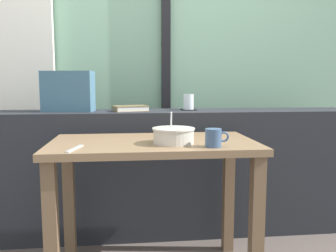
{
  "coord_description": "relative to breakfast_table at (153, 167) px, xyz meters",
  "views": [
    {
      "loc": [
        -0.15,
        -1.81,
        1.03
      ],
      "look_at": [
        0.09,
        0.3,
        0.76
      ],
      "focal_mm": 38.0,
      "sensor_mm": 36.0,
      "label": 1
    }
  ],
  "objects": [
    {
      "name": "dark_console_ledge",
      "position": [
        0.02,
        0.57,
        -0.17
      ],
      "size": [
        2.8,
        0.37,
        0.83
      ],
      "primitive_type": "cube",
      "color": "#23262B",
      "rests_on": "ground"
    },
    {
      "name": "window_divider_post",
      "position": [
        0.18,
        1.11,
        0.71
      ],
      "size": [
        0.07,
        0.05,
        2.6
      ],
      "primitive_type": "cube",
      "color": "black",
      "rests_on": "ground"
    },
    {
      "name": "throw_pillow",
      "position": [
        -0.51,
        0.57,
        0.37
      ],
      "size": [
        0.34,
        0.18,
        0.26
      ],
      "primitive_type": "cube",
      "rotation": [
        0.0,
        0.0,
        -0.14
      ],
      "color": "#426B84",
      "rests_on": "dark_console_ledge"
    },
    {
      "name": "outdoor_backdrop",
      "position": [
        0.02,
        1.18,
        0.81
      ],
      "size": [
        4.8,
        0.08,
        2.8
      ],
      "primitive_type": "cube",
      "color": "#84B293",
      "rests_on": "ground"
    },
    {
      "name": "soup_bowl",
      "position": [
        0.09,
        -0.08,
        0.17
      ],
      "size": [
        0.21,
        0.21,
        0.16
      ],
      "color": "beige",
      "rests_on": "breakfast_table"
    },
    {
      "name": "fork_utensil",
      "position": [
        -0.36,
        -0.19,
        0.14
      ],
      "size": [
        0.06,
        0.17,
        0.01
      ],
      "primitive_type": "cube",
      "rotation": [
        0.0,
        0.0,
        -0.24
      ],
      "color": "silver",
      "rests_on": "breakfast_table"
    },
    {
      "name": "closed_book",
      "position": [
        -0.11,
        0.56,
        0.26
      ],
      "size": [
        0.25,
        0.2,
        0.04
      ],
      "color": "brown",
      "rests_on": "dark_console_ledge"
    },
    {
      "name": "ceramic_mug",
      "position": [
        0.27,
        -0.2,
        0.18
      ],
      "size": [
        0.11,
        0.08,
        0.08
      ],
      "color": "#3D567A",
      "rests_on": "breakfast_table"
    },
    {
      "name": "juice_glass",
      "position": [
        0.28,
        0.6,
        0.29
      ],
      "size": [
        0.07,
        0.07,
        0.1
      ],
      "color": "white",
      "rests_on": "coaster_square"
    },
    {
      "name": "coaster_square",
      "position": [
        0.28,
        0.6,
        0.25
      ],
      "size": [
        0.1,
        0.1,
        0.0
      ],
      "primitive_type": "cube",
      "color": "black",
      "rests_on": "dark_console_ledge"
    },
    {
      "name": "curtain_left_panel",
      "position": [
        -0.97,
        1.08,
        0.66
      ],
      "size": [
        0.56,
        0.06,
        2.5
      ],
      "primitive_type": "cube",
      "color": "silver",
      "rests_on": "ground"
    },
    {
      "name": "breakfast_table",
      "position": [
        0.0,
        0.0,
        0.0
      ],
      "size": [
        1.04,
        0.58,
        0.73
      ],
      "color": "brown",
      "rests_on": "ground"
    }
  ]
}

